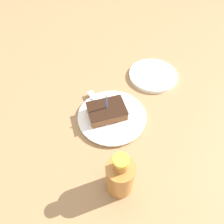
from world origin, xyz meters
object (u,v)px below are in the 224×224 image
at_px(cake_slice, 107,111).
at_px(side_plate, 153,75).
at_px(bottle, 120,176).
at_px(fork, 97,104).
at_px(plate, 112,117).

xyz_separation_m(cake_slice, side_plate, (0.16, -0.25, -0.03)).
bearing_deg(side_plate, bottle, 145.17).
bearing_deg(fork, bottle, 177.92).
distance_m(fork, bottle, 0.32).
xyz_separation_m(bottle, side_plate, (0.41, -0.29, -0.06)).
bearing_deg(bottle, cake_slice, -7.62).
distance_m(plate, cake_slice, 0.03).
height_order(plate, fork, fork).
distance_m(plate, fork, 0.08).
xyz_separation_m(cake_slice, fork, (0.06, 0.02, -0.02)).
bearing_deg(cake_slice, side_plate, -58.47).
height_order(bottle, side_plate, bottle).
bearing_deg(plate, side_plate, -55.10).
bearing_deg(cake_slice, fork, 22.60).
distance_m(cake_slice, side_plate, 0.30).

